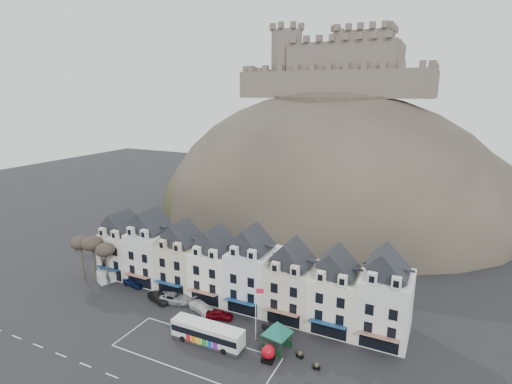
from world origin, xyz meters
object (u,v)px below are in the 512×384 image
car_black (159,298)px  car_charcoal (275,330)px  white_van (112,275)px  car_navy (134,282)px  red_buoy (268,353)px  car_white (201,307)px  flagpole (256,310)px  car_silver (174,298)px  car_maroon (220,315)px  bus (208,333)px  bus_shelter (277,328)px

car_black → car_charcoal: (20.80, 0.00, -0.07)m
white_van → car_navy: bearing=25.0°
red_buoy → car_white: 15.82m
car_charcoal → white_van: bearing=110.0°
car_navy → car_white: bearing=-89.9°
flagpole → car_navy: bearing=169.9°
car_silver → car_maroon: bearing=-105.9°
red_buoy → white_van: red_buoy is taller
bus → car_black: bus is taller
bus → white_van: bearing=161.6°
flagpole → car_maroon: flagpole is taller
car_white → car_charcoal: (13.00, -0.71, -0.06)m
bus_shelter → car_black: 22.74m
red_buoy → car_black: 22.99m
bus → flagpole: flagpole is taller
car_charcoal → car_silver: bearing=111.2°
bus → flagpole: 7.34m
car_silver → red_buoy: bearing=-118.7°
red_buoy → car_navy: size_ratio=0.50×
red_buoy → car_white: size_ratio=0.44×
car_navy → car_silver: car_silver is taller
white_van → car_white: bearing=20.0°
car_navy → car_charcoal: car_navy is taller
bus_shelter → car_black: (-22.39, 3.04, -2.54)m
white_van → flagpole: bearing=16.5°
bus_shelter → car_charcoal: bus_shelter is taller
car_white → car_charcoal: 13.02m
bus_shelter → flagpole: size_ratio=0.82×
red_buoy → car_charcoal: red_buoy is taller
bus_shelter → white_van: bearing=179.7°
car_navy → car_silver: (9.92, -1.52, 0.04)m
bus_shelter → car_charcoal: bearing=126.3°
car_navy → car_charcoal: bearing=-88.3°
bus → car_charcoal: size_ratio=2.58×
car_silver → car_white: car_silver is taller
car_black → flagpole: bearing=-78.3°
flagpole → car_charcoal: 4.89m
white_van → car_charcoal: bearing=20.7°
white_van → car_silver: white_van is taller
bus → bus_shelter: size_ratio=1.59×
white_van → car_charcoal: 33.65m
bus → car_navy: (-20.89, 8.45, -0.88)m
car_black → car_silver: (2.35, 0.98, 0.05)m
bus_shelter → car_navy: bus_shelter is taller
car_navy → car_black: size_ratio=0.98×
car_charcoal → car_maroon: bearing=113.9°
car_maroon → car_silver: bearing=67.9°
car_black → car_maroon: bearing=-71.4°
car_navy → flagpole: bearing=-93.3°
red_buoy → white_van: 35.97m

